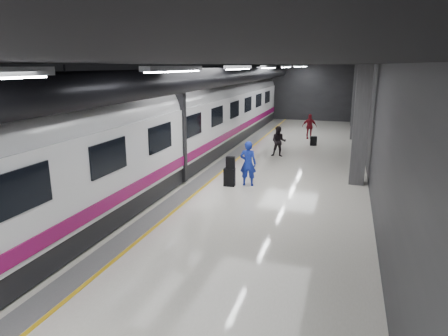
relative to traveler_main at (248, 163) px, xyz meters
The scene contains 9 objects.
ground 1.15m from the traveler_main, 139.78° to the right, with size 40.00×40.00×0.00m, color white.
platform_hall 2.86m from the traveler_main, 152.37° to the left, with size 10.02×40.02×4.51m.
train 4.05m from the traveler_main, behind, with size 3.05×38.00×4.05m.
traveler_main is the anchor object (origin of this frame).
suitcase_main 0.88m from the traveler_main, 155.97° to the right, with size 0.42×0.27×0.69m, color black.
shoulder_bag 0.67m from the traveler_main, 157.95° to the right, with size 0.34×0.18×0.45m, color black.
traveler_far_a 5.28m from the traveler_main, 87.06° to the left, with size 0.74×0.58×1.52m, color black.
traveler_far_b 10.92m from the traveler_main, 83.50° to the left, with size 0.90×0.37×1.53m, color maroon.
suitcase_far 8.87m from the traveler_main, 78.89° to the left, with size 0.36×0.23×0.53m, color black.
Camera 1 is at (4.05, -13.73, 4.47)m, focal length 32.00 mm.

